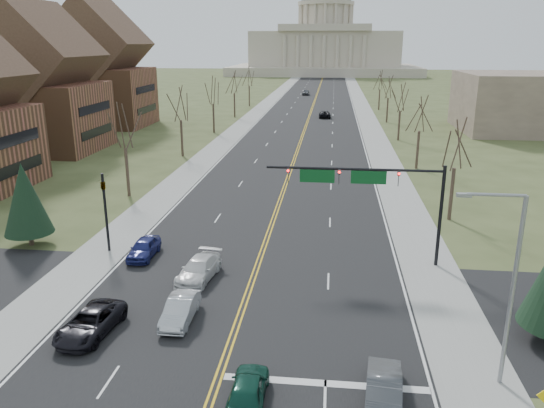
% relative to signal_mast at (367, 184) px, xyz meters
% --- Properties ---
extents(ground, '(600.00, 600.00, 0.00)m').
position_rel_signal_mast_xyz_m(ground, '(-7.45, -13.50, -5.76)').
color(ground, '#3D4924').
rests_on(ground, ground).
extents(road, '(20.00, 380.00, 0.01)m').
position_rel_signal_mast_xyz_m(road, '(-7.45, 96.50, -5.76)').
color(road, black).
rests_on(road, ground).
extents(cross_road, '(120.00, 14.00, 0.01)m').
position_rel_signal_mast_xyz_m(cross_road, '(-7.45, -7.50, -5.76)').
color(cross_road, black).
rests_on(cross_road, ground).
extents(sidewalk_left, '(4.00, 380.00, 0.03)m').
position_rel_signal_mast_xyz_m(sidewalk_left, '(-19.45, 96.50, -5.75)').
color(sidewalk_left, gray).
rests_on(sidewalk_left, ground).
extents(sidewalk_right, '(4.00, 380.00, 0.03)m').
position_rel_signal_mast_xyz_m(sidewalk_right, '(4.55, 96.50, -5.75)').
color(sidewalk_right, gray).
rests_on(sidewalk_right, ground).
extents(center_line, '(0.42, 380.00, 0.01)m').
position_rel_signal_mast_xyz_m(center_line, '(-7.45, 96.50, -5.75)').
color(center_line, gold).
rests_on(center_line, road).
extents(edge_line_left, '(0.15, 380.00, 0.01)m').
position_rel_signal_mast_xyz_m(edge_line_left, '(-17.25, 96.50, -5.75)').
color(edge_line_left, silver).
rests_on(edge_line_left, road).
extents(edge_line_right, '(0.15, 380.00, 0.01)m').
position_rel_signal_mast_xyz_m(edge_line_right, '(2.35, 96.50, -5.75)').
color(edge_line_right, silver).
rests_on(edge_line_right, road).
extents(stop_bar, '(9.50, 0.50, 0.01)m').
position_rel_signal_mast_xyz_m(stop_bar, '(-2.45, -14.50, -5.75)').
color(stop_bar, silver).
rests_on(stop_bar, road).
extents(capitol, '(90.00, 60.00, 50.00)m').
position_rel_signal_mast_xyz_m(capitol, '(-7.45, 236.41, 8.44)').
color(capitol, '#B4AC96').
rests_on(capitol, ground).
extents(signal_mast, '(12.12, 0.44, 7.20)m').
position_rel_signal_mast_xyz_m(signal_mast, '(0.00, 0.00, 0.00)').
color(signal_mast, black).
rests_on(signal_mast, ground).
extents(signal_left, '(0.32, 0.36, 6.00)m').
position_rel_signal_mast_xyz_m(signal_left, '(-18.95, 0.00, -2.05)').
color(signal_left, black).
rests_on(signal_left, ground).
extents(street_light, '(2.90, 0.25, 9.07)m').
position_rel_signal_mast_xyz_m(street_light, '(5.29, -13.50, -0.54)').
color(street_light, gray).
rests_on(street_light, ground).
extents(tree_r_0, '(3.74, 3.74, 8.50)m').
position_rel_signal_mast_xyz_m(tree_r_0, '(8.05, 10.50, 0.79)').
color(tree_r_0, '#3A2822').
rests_on(tree_r_0, ground).
extents(tree_l_0, '(3.96, 3.96, 9.00)m').
position_rel_signal_mast_xyz_m(tree_l_0, '(-22.95, 14.50, 1.18)').
color(tree_l_0, '#3A2822').
rests_on(tree_l_0, ground).
extents(tree_r_1, '(3.74, 3.74, 8.50)m').
position_rel_signal_mast_xyz_m(tree_r_1, '(8.05, 30.50, 0.79)').
color(tree_r_1, '#3A2822').
rests_on(tree_r_1, ground).
extents(tree_l_1, '(3.96, 3.96, 9.00)m').
position_rel_signal_mast_xyz_m(tree_l_1, '(-22.95, 34.50, 1.18)').
color(tree_l_1, '#3A2822').
rests_on(tree_l_1, ground).
extents(tree_r_2, '(3.74, 3.74, 8.50)m').
position_rel_signal_mast_xyz_m(tree_r_2, '(8.05, 50.50, 0.79)').
color(tree_r_2, '#3A2822').
rests_on(tree_r_2, ground).
extents(tree_l_2, '(3.96, 3.96, 9.00)m').
position_rel_signal_mast_xyz_m(tree_l_2, '(-22.95, 54.50, 1.18)').
color(tree_l_2, '#3A2822').
rests_on(tree_l_2, ground).
extents(tree_r_3, '(3.74, 3.74, 8.50)m').
position_rel_signal_mast_xyz_m(tree_r_3, '(8.05, 70.50, 0.79)').
color(tree_r_3, '#3A2822').
rests_on(tree_r_3, ground).
extents(tree_l_3, '(3.96, 3.96, 9.00)m').
position_rel_signal_mast_xyz_m(tree_l_3, '(-22.95, 74.50, 1.18)').
color(tree_l_3, '#3A2822').
rests_on(tree_l_3, ground).
extents(tree_r_4, '(3.74, 3.74, 8.50)m').
position_rel_signal_mast_xyz_m(tree_r_4, '(8.05, 90.50, 0.79)').
color(tree_r_4, '#3A2822').
rests_on(tree_r_4, ground).
extents(tree_l_4, '(3.96, 3.96, 9.00)m').
position_rel_signal_mast_xyz_m(tree_l_4, '(-22.95, 94.50, 1.18)').
color(tree_l_4, '#3A2822').
rests_on(tree_l_4, ground).
extents(conifer_l, '(3.64, 3.64, 6.50)m').
position_rel_signal_mast_xyz_m(conifer_l, '(-25.45, 0.50, -2.02)').
color(conifer_l, '#3A2822').
rests_on(conifer_l, ground).
extents(bldg_left_mid, '(15.10, 14.28, 20.75)m').
position_rel_signal_mast_xyz_m(bldg_left_mid, '(-43.44, 36.50, 2.78)').
color(bldg_left_mid, brown).
rests_on(bldg_left_mid, ground).
extents(bldg_left_far, '(17.10, 14.28, 23.25)m').
position_rel_signal_mast_xyz_m(bldg_left_far, '(-45.44, 60.50, 3.78)').
color(bldg_left_far, brown).
rests_on(bldg_left_far, ground).
extents(bldg_right_mass, '(25.00, 20.00, 10.00)m').
position_rel_signal_mast_xyz_m(bldg_right_mass, '(32.55, 62.50, -0.76)').
color(bldg_right_mass, brown).
rests_on(bldg_right_mass, ground).
extents(car_nb_inner_lead, '(1.62, 3.95, 1.34)m').
position_rel_signal_mast_xyz_m(car_nb_inner_lead, '(-5.78, -16.20, -5.08)').
color(car_nb_inner_lead, '#0D3A2D').
rests_on(car_nb_inner_lead, road).
extents(car_nb_outer_lead, '(1.91, 4.42, 1.42)m').
position_rel_signal_mast_xyz_m(car_nb_outer_lead, '(0.09, -15.35, -5.04)').
color(car_nb_outer_lead, '#44474B').
rests_on(car_nb_outer_lead, road).
extents(car_sb_inner_lead, '(1.45, 4.12, 1.36)m').
position_rel_signal_mast_xyz_m(car_sb_inner_lead, '(-10.67, -9.63, -5.07)').
color(car_sb_inner_lead, '#AFB3B7').
rests_on(car_sb_inner_lead, road).
extents(car_sb_outer_lead, '(2.68, 5.03, 1.34)m').
position_rel_signal_mast_xyz_m(car_sb_outer_lead, '(-15.07, -11.55, -5.08)').
color(car_sb_outer_lead, black).
rests_on(car_sb_outer_lead, road).
extents(car_sb_inner_second, '(2.58, 5.03, 1.40)m').
position_rel_signal_mast_xyz_m(car_sb_inner_second, '(-10.99, -4.13, -5.05)').
color(car_sb_inner_second, silver).
rests_on(car_sb_inner_second, road).
extents(car_sb_outer_second, '(1.64, 4.05, 1.38)m').
position_rel_signal_mast_xyz_m(car_sb_outer_second, '(-15.89, -0.88, -5.06)').
color(car_sb_outer_second, navy).
rests_on(car_sb_outer_second, road).
extents(car_far_nb, '(2.56, 5.18, 1.41)m').
position_rel_signal_mast_xyz_m(car_far_nb, '(-4.19, 76.05, -5.04)').
color(car_far_nb, black).
rests_on(car_far_nb, road).
extents(car_far_sb, '(2.08, 4.88, 1.64)m').
position_rel_signal_mast_xyz_m(car_far_sb, '(-10.69, 124.72, -4.93)').
color(car_far_sb, '#56585E').
rests_on(car_far_sb, road).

